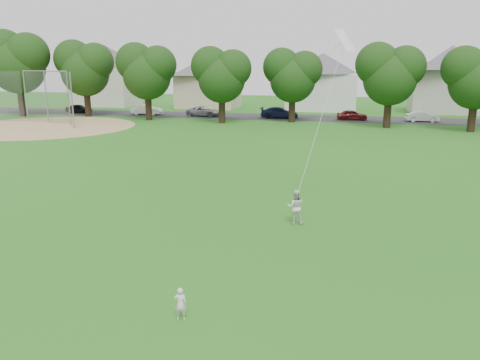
% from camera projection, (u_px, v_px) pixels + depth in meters
% --- Properties ---
extents(ground, '(160.00, 160.00, 0.00)m').
position_uv_depth(ground, '(216.00, 265.00, 14.77)').
color(ground, '#1F6216').
rests_on(ground, ground).
extents(street, '(90.00, 7.00, 0.01)m').
position_uv_depth(street, '(315.00, 118.00, 54.45)').
color(street, '#2D2D30').
rests_on(street, ground).
extents(dirt_infield, '(18.00, 18.00, 0.02)m').
position_uv_depth(dirt_infield, '(44.00, 127.00, 46.96)').
color(dirt_infield, '#9E7F51').
rests_on(dirt_infield, ground).
extents(toddler, '(0.35, 0.26, 0.86)m').
position_uv_depth(toddler, '(180.00, 304.00, 11.52)').
color(toddler, silver).
rests_on(toddler, ground).
extents(older_boy, '(0.71, 0.58, 1.39)m').
position_uv_depth(older_boy, '(296.00, 207.00, 18.42)').
color(older_boy, silver).
rests_on(older_boy, ground).
extents(kite, '(1.26, 1.50, 6.72)m').
position_uv_depth(kite, '(320.00, 120.00, 18.29)').
color(kite, white).
rests_on(kite, ground).
extents(baseball_backstop, '(12.02, 4.61, 5.42)m').
position_uv_depth(baseball_backstop, '(42.00, 97.00, 49.16)').
color(baseball_backstop, gray).
rests_on(baseball_backstop, ground).
extents(tree_row, '(79.58, 9.05, 10.39)m').
position_uv_depth(tree_row, '(314.00, 66.00, 46.95)').
color(tree_row, black).
rests_on(tree_row, ground).
extents(parked_cars, '(71.87, 2.76, 1.29)m').
position_uv_depth(parked_cars, '(365.00, 115.00, 52.14)').
color(parked_cars, black).
rests_on(parked_cars, ground).
extents(house_row, '(77.32, 14.10, 10.43)m').
position_uv_depth(house_row, '(343.00, 72.00, 62.09)').
color(house_row, beige).
rests_on(house_row, ground).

